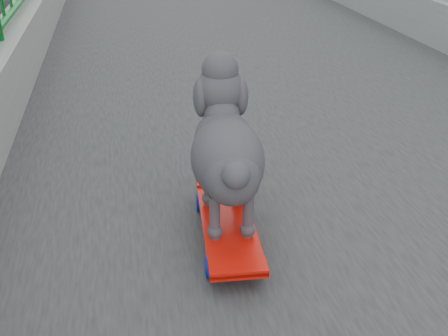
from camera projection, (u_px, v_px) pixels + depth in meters
footbridge at (259, 316)px, 3.81m from camera, size 3.00×24.00×7.00m
railing at (270, 44)px, 2.88m from camera, size 3.00×24.00×1.42m
skateboard at (227, 224)px, 1.60m from camera, size 0.20×0.55×0.07m
poodle at (226, 148)px, 1.51m from camera, size 0.24×0.51×0.42m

